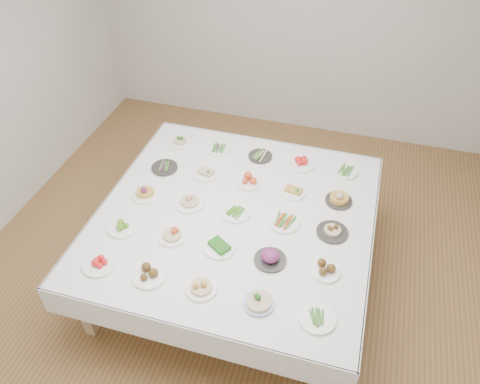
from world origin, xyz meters
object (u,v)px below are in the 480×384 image
(display_table, at_px, (235,219))
(dish_0, at_px, (99,261))
(dish_12, at_px, (236,212))
(dish_24, at_px, (345,171))

(display_table, relative_size, dish_0, 8.91)
(dish_12, xyz_separation_m, dish_24, (0.85, 0.84, 0.00))
(dish_0, bearing_deg, display_table, 44.88)
(dish_0, bearing_deg, dish_24, 44.90)
(dish_24, bearing_deg, dish_12, -135.12)
(display_table, relative_size, dish_24, 10.22)
(display_table, distance_m, dish_12, 0.08)
(display_table, xyz_separation_m, dish_0, (-0.85, -0.84, 0.10))
(dish_12, distance_m, dish_24, 1.19)
(dish_12, height_order, dish_24, same)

